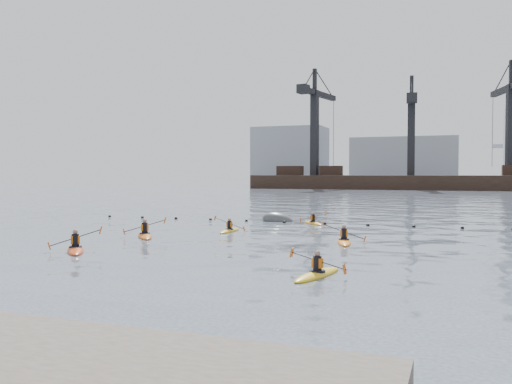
# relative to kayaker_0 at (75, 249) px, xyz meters

# --- Properties ---
(ground) EXTENTS (400.00, 400.00, 0.00)m
(ground) POSITION_rel_kayaker_0_xyz_m (6.79, -5.60, -0.11)
(ground) COLOR #374450
(ground) RESTS_ON ground
(float_line) EXTENTS (33.24, 0.73, 0.24)m
(float_line) POSITION_rel_kayaker_0_xyz_m (6.29, 16.94, -0.08)
(float_line) COLOR black
(float_line) RESTS_ON ground
(barge_pier) EXTENTS (72.00, 19.30, 29.50)m
(barge_pier) POSITION_rel_kayaker_0_xyz_m (6.57, 104.40, 1.79)
(barge_pier) COLOR black
(barge_pier) RESTS_ON ground
(skyline) EXTENTS (141.00, 28.00, 22.00)m
(skyline) POSITION_rel_kayaker_0_xyz_m (9.03, 144.68, 9.14)
(skyline) COLOR gray
(skyline) RESTS_ON ground
(kayaker_0) EXTENTS (2.77, 3.19, 1.25)m
(kayaker_0) POSITION_rel_kayaker_0_xyz_m (0.00, 0.00, 0.00)
(kayaker_0) COLOR #C23B12
(kayaker_0) RESTS_ON ground
(kayaker_1) EXTENTS (2.12, 3.24, 1.04)m
(kayaker_1) POSITION_rel_kayaker_0_xyz_m (11.92, -2.09, -0.01)
(kayaker_1) COLOR yellow
(kayaker_1) RESTS_ON ground
(kayaker_2) EXTENTS (2.67, 3.30, 1.23)m
(kayaker_2) POSITION_rel_kayaker_0_xyz_m (-0.02, 5.93, 0.00)
(kayaker_2) COLOR #C75D12
(kayaker_2) RESTS_ON ground
(kayaker_3) EXTENTS (2.04, 2.99, 1.09)m
(kayaker_3) POSITION_rel_kayaker_0_xyz_m (3.40, 10.04, -0.02)
(kayaker_3) COLOR gold
(kayaker_3) RESTS_ON ground
(kayaker_4) EXTENTS (2.24, 3.37, 1.22)m
(kayaker_4) POSITION_rel_kayaker_0_xyz_m (11.01, 7.23, -0.01)
(kayaker_4) COLOR orange
(kayaker_4) RESTS_ON ground
(kayaker_5) EXTENTS (2.26, 2.77, 1.00)m
(kayaker_5) POSITION_rel_kayaker_0_xyz_m (6.95, 16.71, -0.02)
(kayaker_5) COLOR gold
(kayaker_5) RESTS_ON ground
(mooring_buoy) EXTENTS (2.92, 2.00, 1.72)m
(mooring_buoy) POSITION_rel_kayaker_0_xyz_m (3.98, 17.97, -0.11)
(mooring_buoy) COLOR #424648
(mooring_buoy) RESTS_ON ground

